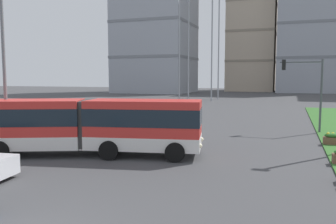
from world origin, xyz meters
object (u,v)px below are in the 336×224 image
(flower_planter_5, at_px, (333,139))
(apartment_tower_west, at_px, (156,26))
(apartment_tower_westcentre, at_px, (253,6))
(traffic_light_far_right, at_px, (307,82))
(car_silver_hatch, at_px, (148,115))
(streetlight_left, at_px, (4,55))
(articulated_bus, at_px, (92,125))
(apartment_tower_centre, at_px, (309,27))

(flower_planter_5, bearing_deg, apartment_tower_west, 119.56)
(apartment_tower_westcentre, bearing_deg, traffic_light_far_right, -81.23)
(car_silver_hatch, relative_size, streetlight_left, 0.46)
(articulated_bus, height_order, apartment_tower_centre, apartment_tower_centre)
(apartment_tower_west, relative_size, apartment_tower_centre, 1.01)
(streetlight_left, relative_size, apartment_tower_westcentre, 0.19)
(articulated_bus, bearing_deg, traffic_light_far_right, 47.85)
(articulated_bus, height_order, apartment_tower_westcentre, apartment_tower_westcentre)
(apartment_tower_centre, bearing_deg, traffic_light_far_right, -92.29)
(car_silver_hatch, bearing_deg, articulated_bus, -80.17)
(car_silver_hatch, relative_size, apartment_tower_westcentre, 0.09)
(traffic_light_far_right, height_order, streetlight_left, streetlight_left)
(traffic_light_far_right, distance_m, apartment_tower_centre, 80.89)
(car_silver_hatch, height_order, apartment_tower_west, apartment_tower_west)
(articulated_bus, relative_size, streetlight_left, 1.21)
(car_silver_hatch, relative_size, apartment_tower_west, 0.12)
(articulated_bus, distance_m, traffic_light_far_right, 16.80)
(articulated_bus, relative_size, apartment_tower_centre, 0.32)
(streetlight_left, height_order, apartment_tower_west, apartment_tower_west)
(traffic_light_far_right, distance_m, streetlight_left, 20.93)
(articulated_bus, height_order, flower_planter_5, articulated_bus)
(traffic_light_far_right, relative_size, apartment_tower_west, 0.15)
(apartment_tower_westcentre, distance_m, apartment_tower_centre, 18.92)
(apartment_tower_westcentre, relative_size, apartment_tower_centre, 1.43)
(flower_planter_5, relative_size, apartment_tower_west, 0.03)
(articulated_bus, height_order, streetlight_left, streetlight_left)
(apartment_tower_centre, bearing_deg, apartment_tower_westcentre, 161.55)
(traffic_light_far_right, xyz_separation_m, apartment_tower_westcentre, (-13.10, 84.92, 22.62))
(streetlight_left, bearing_deg, car_silver_hatch, 80.25)
(apartment_tower_westcentre, bearing_deg, apartment_tower_west, -138.53)
(articulated_bus, distance_m, flower_planter_5, 14.61)
(traffic_light_far_right, xyz_separation_m, apartment_tower_west, (-37.42, 63.42, 14.76))
(apartment_tower_west, xyz_separation_m, apartment_tower_centre, (40.59, 16.07, -0.12))
(streetlight_left, xyz_separation_m, apartment_tower_west, (-21.50, 76.91, 13.19))
(apartment_tower_westcentre, bearing_deg, apartment_tower_centre, -18.45)
(car_silver_hatch, relative_size, flower_planter_5, 4.14)
(streetlight_left, bearing_deg, apartment_tower_westcentre, 88.36)
(car_silver_hatch, distance_m, traffic_light_far_right, 13.83)
(articulated_bus, bearing_deg, apartment_tower_westcentre, 91.13)
(flower_planter_5, xyz_separation_m, traffic_light_far_right, (-1.41, 5.05, 3.40))
(apartment_tower_west, bearing_deg, apartment_tower_centre, 21.59)
(car_silver_hatch, height_order, apartment_tower_westcentre, apartment_tower_westcentre)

